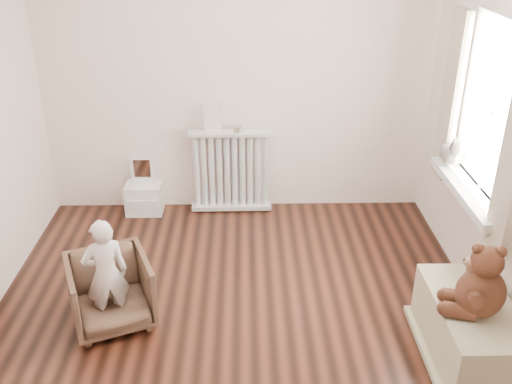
{
  "coord_description": "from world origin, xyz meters",
  "views": [
    {
      "loc": [
        0.08,
        -3.32,
        2.66
      ],
      "look_at": [
        0.15,
        0.45,
        0.8
      ],
      "focal_mm": 40.0,
      "sensor_mm": 36.0,
      "label": 1
    }
  ],
  "objects_px": {
    "radiator": "(231,174)",
    "toy_bench": "(469,333)",
    "toy_vanity": "(143,187)",
    "plush_cat": "(452,153)",
    "teddy_bear": "(483,281)",
    "child": "(106,274)",
    "armchair": "(111,292)"
  },
  "relations": [
    {
      "from": "child",
      "to": "toy_bench",
      "type": "relative_size",
      "value": 0.91
    },
    {
      "from": "toy_vanity",
      "to": "armchair",
      "type": "relative_size",
      "value": 0.97
    },
    {
      "from": "teddy_bear",
      "to": "toy_bench",
      "type": "bearing_deg",
      "value": 88.82
    },
    {
      "from": "toy_vanity",
      "to": "toy_bench",
      "type": "relative_size",
      "value": 0.59
    },
    {
      "from": "radiator",
      "to": "armchair",
      "type": "bearing_deg",
      "value": -115.78
    },
    {
      "from": "armchair",
      "to": "toy_bench",
      "type": "distance_m",
      "value": 2.44
    },
    {
      "from": "toy_vanity",
      "to": "armchair",
      "type": "xyz_separation_m",
      "value": [
        0.03,
        -1.66,
        -0.02
      ]
    },
    {
      "from": "toy_bench",
      "to": "plush_cat",
      "type": "relative_size",
      "value": 3.1
    },
    {
      "from": "armchair",
      "to": "child",
      "type": "bearing_deg",
      "value": -111.69
    },
    {
      "from": "teddy_bear",
      "to": "plush_cat",
      "type": "relative_size",
      "value": 1.62
    },
    {
      "from": "radiator",
      "to": "child",
      "type": "height_order",
      "value": "child"
    },
    {
      "from": "child",
      "to": "plush_cat",
      "type": "height_order",
      "value": "plush_cat"
    },
    {
      "from": "child",
      "to": "toy_vanity",
      "type": "bearing_deg",
      "value": -110.66
    },
    {
      "from": "radiator",
      "to": "plush_cat",
      "type": "relative_size",
      "value": 2.76
    },
    {
      "from": "toy_vanity",
      "to": "toy_bench",
      "type": "distance_m",
      "value": 3.21
    },
    {
      "from": "child",
      "to": "toy_bench",
      "type": "xyz_separation_m",
      "value": [
        2.4,
        -0.37,
        -0.24
      ]
    },
    {
      "from": "armchair",
      "to": "plush_cat",
      "type": "xyz_separation_m",
      "value": [
        2.54,
        0.71,
        0.74
      ]
    },
    {
      "from": "radiator",
      "to": "toy_bench",
      "type": "height_order",
      "value": "radiator"
    },
    {
      "from": "radiator",
      "to": "child",
      "type": "relative_size",
      "value": 0.98
    },
    {
      "from": "radiator",
      "to": "toy_vanity",
      "type": "height_order",
      "value": "radiator"
    },
    {
      "from": "armchair",
      "to": "teddy_bear",
      "type": "bearing_deg",
      "value": -33.82
    },
    {
      "from": "toy_bench",
      "to": "plush_cat",
      "type": "height_order",
      "value": "plush_cat"
    },
    {
      "from": "toy_vanity",
      "to": "toy_bench",
      "type": "xyz_separation_m",
      "value": [
        2.44,
        -2.09,
        -0.08
      ]
    },
    {
      "from": "teddy_bear",
      "to": "radiator",
      "type": "bearing_deg",
      "value": 142.17
    },
    {
      "from": "child",
      "to": "teddy_bear",
      "type": "xyz_separation_m",
      "value": [
        2.38,
        -0.46,
        0.23
      ]
    },
    {
      "from": "radiator",
      "to": "teddy_bear",
      "type": "bearing_deg",
      "value": -54.74
    },
    {
      "from": "radiator",
      "to": "plush_cat",
      "type": "distance_m",
      "value": 2.08
    },
    {
      "from": "child",
      "to": "toy_bench",
      "type": "bearing_deg",
      "value": 149.48
    },
    {
      "from": "toy_bench",
      "to": "teddy_bear",
      "type": "bearing_deg",
      "value": -108.09
    },
    {
      "from": "radiator",
      "to": "plush_cat",
      "type": "xyz_separation_m",
      "value": [
        1.73,
        -0.98,
        0.61
      ]
    },
    {
      "from": "toy_vanity",
      "to": "child",
      "type": "bearing_deg",
      "value": -88.96
    },
    {
      "from": "toy_vanity",
      "to": "plush_cat",
      "type": "xyz_separation_m",
      "value": [
        2.58,
        -0.95,
        0.72
      ]
    }
  ]
}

